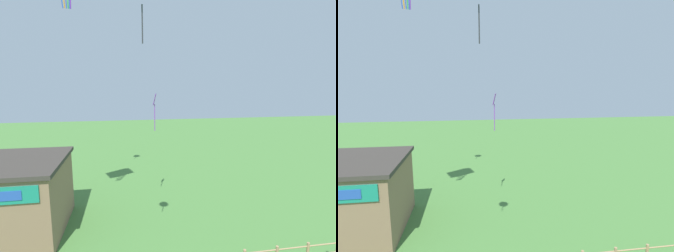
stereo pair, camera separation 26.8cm
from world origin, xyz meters
TOP-DOWN VIEW (x-y plane):
  - seaside_building at (-9.08, 12.31)m, footprint 6.59×6.17m
  - kite_purple_streamer at (-0.00, 14.20)m, footprint 0.32×0.61m

SIDE VIEW (x-z plane):
  - seaside_building at x=-9.08m, z-range 0.02..4.53m
  - kite_purple_streamer at x=0.00m, z-range 6.18..8.78m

